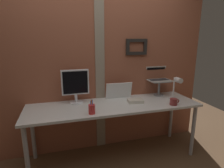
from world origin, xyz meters
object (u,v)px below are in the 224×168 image
object	(u,v)px
monitor	(75,84)
laptop	(157,76)
pen_cup	(92,109)
coffee_mug	(174,102)
desk_lamp	(176,86)
whiteboard_panel	(119,91)

from	to	relation	value
monitor	laptop	bearing A→B (deg)	3.09
laptop	monitor	bearing A→B (deg)	-176.91
pen_cup	coffee_mug	distance (m)	1.07
laptop	pen_cup	distance (m)	1.22
laptop	pen_cup	bearing A→B (deg)	-155.79
laptop	coffee_mug	world-z (taller)	laptop
laptop	desk_lamp	distance (m)	0.35
laptop	coffee_mug	size ratio (longest dim) A/B	2.52
monitor	laptop	xyz separation A→B (m)	(1.23, 0.07, 0.02)
laptop	whiteboard_panel	bearing A→B (deg)	-176.44
whiteboard_panel	laptop	bearing A→B (deg)	3.56
monitor	coffee_mug	bearing A→B (deg)	-19.48
desk_lamp	pen_cup	size ratio (longest dim) A/B	1.92
whiteboard_panel	pen_cup	xyz separation A→B (m)	(-0.47, -0.45, -0.06)
monitor	coffee_mug	distance (m)	1.29
laptop	desk_lamp	size ratio (longest dim) A/B	1.02
whiteboard_panel	desk_lamp	xyz separation A→B (m)	(0.73, -0.28, 0.09)
pen_cup	monitor	bearing A→B (deg)	107.74
pen_cup	laptop	bearing A→B (deg)	24.21
desk_lamp	pen_cup	distance (m)	1.22
monitor	pen_cup	size ratio (longest dim) A/B	2.64
laptop	whiteboard_panel	xyz separation A→B (m)	(-0.62, -0.04, -0.16)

